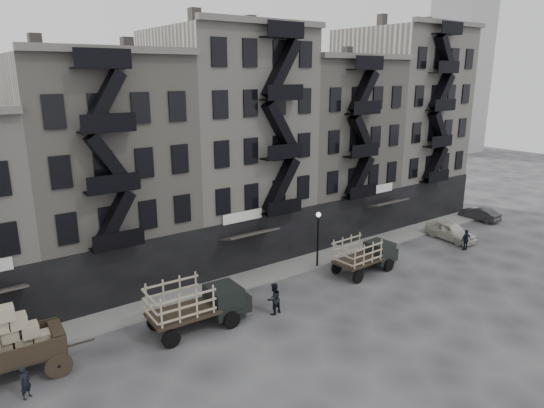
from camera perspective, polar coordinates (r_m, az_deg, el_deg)
ground at (r=32.75m, az=4.37°, el=-10.09°), size 140.00×140.00×0.00m
sidewalk at (r=35.39m, az=0.40°, el=-7.91°), size 55.00×2.50×0.15m
building_midwest at (r=34.18m, az=-19.55°, el=3.41°), size 10.00×11.35×16.20m
building_center at (r=38.00m, az=-5.08°, el=6.87°), size 10.00×11.35×18.20m
building_mideast at (r=44.09m, az=6.21°, el=6.68°), size 10.00×11.35×16.20m
building_east at (r=51.13m, az=14.70°, el=9.14°), size 10.00×11.35×19.20m
lamp_post at (r=35.37m, az=5.43°, el=-3.30°), size 0.36×0.36×4.28m
wagon at (r=26.19m, az=-28.37°, el=-13.62°), size 4.56×2.61×3.76m
stake_truck_west at (r=27.86m, az=-8.87°, el=-11.20°), size 5.90×2.61×2.92m
stake_truck_east at (r=35.58m, az=10.94°, el=-5.57°), size 5.40×2.41×2.67m
car_east at (r=44.56m, az=20.26°, el=-3.00°), size 2.20×4.66×1.54m
car_far at (r=51.49m, az=23.24°, el=-1.06°), size 1.41×3.90×1.28m
pedestrian_west at (r=25.20m, az=-27.02°, el=-18.20°), size 0.69×0.64×1.57m
pedestrian_mid at (r=29.34m, az=0.21°, el=-11.08°), size 1.03×0.85×1.95m
policeman at (r=42.39m, az=21.86°, el=-3.94°), size 1.07×0.56×1.74m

